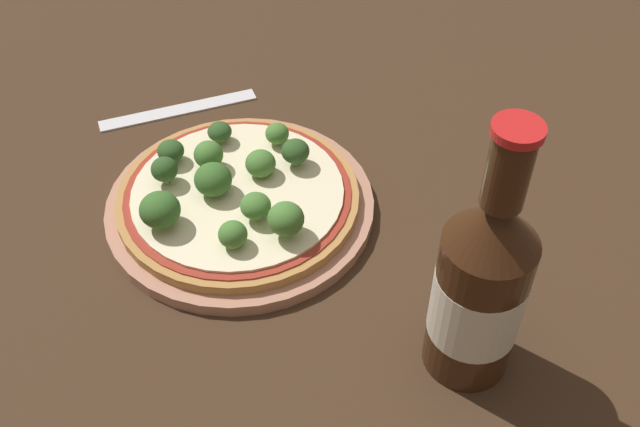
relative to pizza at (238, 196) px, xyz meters
The scene contains 17 objects.
ground_plane 0.04m from the pizza, 114.85° to the left, with size 3.00×3.00×0.00m, color #3D2819.
plate 0.01m from the pizza, 82.06° to the left, with size 0.25×0.25×0.01m.
pizza is the anchor object (origin of this frame).
broccoli_floret_0 0.07m from the pizza, 121.96° to the right, with size 0.02×0.02×0.03m.
broccoli_floret_1 0.08m from the pizza, 17.59° to the left, with size 0.03×0.03×0.03m.
broccoli_floret_2 0.04m from the pizza, 106.87° to the left, with size 0.03×0.03×0.03m.
broccoli_floret_3 0.07m from the pizza, 20.75° to the right, with size 0.02×0.02×0.02m.
broccoli_floret_4 0.08m from the pizza, 144.45° to the right, with size 0.03×0.03×0.02m.
broccoli_floret_5 0.07m from the pizza, 102.06° to the left, with size 0.03×0.03×0.03m.
broccoli_floret_6 0.08m from the pizza, 130.25° to the left, with size 0.02×0.02×0.02m.
broccoli_floret_7 0.05m from the pizza, 160.75° to the right, with size 0.03×0.03×0.03m.
broccoli_floret_8 0.03m from the pizza, 105.43° to the right, with size 0.03×0.03×0.03m.
broccoli_floret_9 0.07m from the pizza, behind, with size 0.02×0.02×0.02m.
broccoli_floret_10 0.05m from the pizza, ahead, with size 0.03×0.03×0.03m.
broccoli_floret_11 0.08m from the pizza, 77.29° to the right, with size 0.04×0.04×0.03m.
beer_bottle 0.26m from the pizza, 26.64° to the left, with size 0.07×0.07×0.23m.
fork 0.17m from the pizza, behind, with size 0.03×0.17×0.00m.
Camera 1 is at (0.50, -0.15, 0.49)m, focal length 42.00 mm.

